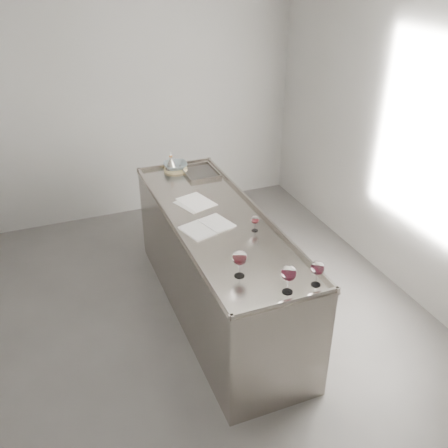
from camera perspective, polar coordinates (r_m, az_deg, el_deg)
name	(u,v)px	position (r m, az deg, el deg)	size (l,w,h in m)	color
room_shell	(164,192)	(3.44, -6.84, 3.65)	(4.54, 5.04, 2.84)	#514E4C
counter	(217,266)	(4.29, -0.75, -4.86)	(0.77, 2.42, 0.97)	gray
wine_glass_left	(240,258)	(3.28, 1.81, -3.94)	(0.10, 0.10, 0.20)	white
wine_glass_middle	(289,274)	(3.16, 7.41, -5.68)	(0.10, 0.10, 0.20)	white
wine_glass_right	(317,269)	(3.26, 10.63, -5.03)	(0.09, 0.09, 0.18)	white
wine_glass_small	(255,220)	(3.83, 3.58, 0.43)	(0.06, 0.06, 0.13)	white
notebook	(207,227)	(3.91, -1.95, -0.31)	(0.44, 0.36, 0.02)	white
loose_paper_top	(192,204)	(4.27, -3.65, 2.24)	(0.20, 0.29, 0.00)	silver
loose_paper_under	(197,202)	(4.31, -3.16, 2.55)	(0.23, 0.32, 0.00)	white
trivet	(176,169)	(4.96, -5.55, 6.25)	(0.23, 0.23, 0.02)	beige
ceramic_bowl	(175,166)	(4.94, -5.58, 6.66)	(0.23, 0.23, 0.06)	#86969C
wine_funnel	(171,165)	(4.93, -6.05, 6.72)	(0.14, 0.14, 0.20)	#AAA398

